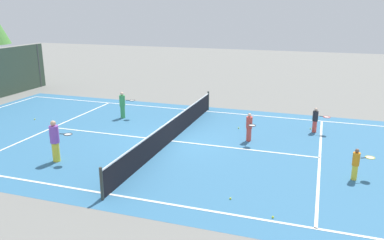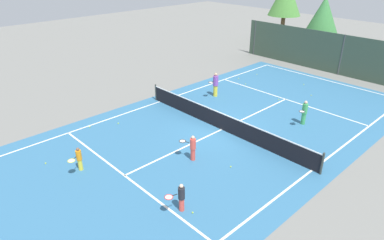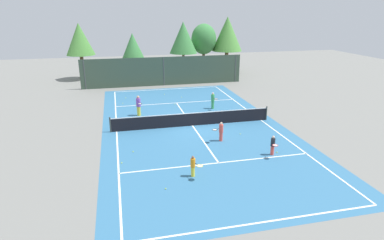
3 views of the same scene
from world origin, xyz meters
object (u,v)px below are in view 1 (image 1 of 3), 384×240
object	(u,v)px
tennis_ball_3	(179,114)
tennis_ball_11	(239,128)
player_2	(356,163)
tennis_ball_10	(57,129)
player_0	(55,141)
tennis_ball_8	(273,217)
player_4	(249,127)
player_1	(123,105)
tennis_ball_6	(311,129)
tennis_ball_0	(230,198)
tennis_ball_1	(35,119)
tennis_ball_5	(125,162)
player_3	(316,120)

from	to	relation	value
tennis_ball_3	tennis_ball_11	bearing A→B (deg)	-111.52
player_2	tennis_ball_10	bearing A→B (deg)	83.67
player_0	tennis_ball_8	distance (m)	8.79
player_4	tennis_ball_8	bearing A→B (deg)	-163.49
player_4	tennis_ball_10	xyz separation A→B (m)	(-1.35, 9.28, -0.64)
player_1	player_2	world-z (taller)	player_1
tennis_ball_6	tennis_ball_8	size ratio (longest dim) A/B	1.00
tennis_ball_0	tennis_ball_10	size ratio (longest dim) A/B	1.00
tennis_ball_1	player_0	bearing A→B (deg)	-133.04
player_2	tennis_ball_3	xyz separation A→B (m)	(6.03, 8.85, -0.57)
player_4	tennis_ball_6	bearing A→B (deg)	-43.40
player_0	player_4	world-z (taller)	player_0
tennis_ball_11	tennis_ball_6	bearing A→B (deg)	-73.04
tennis_ball_5	tennis_ball_6	bearing A→B (deg)	-44.26
tennis_ball_5	tennis_ball_1	bearing A→B (deg)	62.74
player_0	tennis_ball_10	bearing A→B (deg)	37.06
tennis_ball_0	player_4	bearing A→B (deg)	4.89
tennis_ball_3	tennis_ball_8	distance (m)	11.56
tennis_ball_5	tennis_ball_11	distance (m)	6.64
tennis_ball_11	tennis_ball_10	bearing A→B (deg)	109.81
player_1	player_4	xyz separation A→B (m)	(-1.62, -7.21, -0.07)
player_0	player_3	xyz separation A→B (m)	(7.08, -9.48, -0.23)
tennis_ball_10	player_2	bearing A→B (deg)	-96.33
player_0	tennis_ball_1	bearing A→B (deg)	46.96
tennis_ball_0	tennis_ball_3	size ratio (longest dim) A/B	1.00
player_2	tennis_ball_3	distance (m)	10.73
player_2	tennis_ball_11	bearing A→B (deg)	48.29
tennis_ball_6	player_2	bearing A→B (deg)	-162.99
tennis_ball_0	player_1	bearing A→B (deg)	46.42
tennis_ball_1	tennis_ball_8	distance (m)	14.78
player_3	tennis_ball_5	world-z (taller)	player_3
player_1	player_4	bearing A→B (deg)	-102.68
player_3	tennis_ball_1	distance (m)	14.56
tennis_ball_0	tennis_ball_10	distance (m)	10.69
tennis_ball_3	tennis_ball_11	distance (m)	4.03
player_2	tennis_ball_6	xyz separation A→B (m)	(5.59, 1.71, -0.57)
player_2	tennis_ball_5	xyz separation A→B (m)	(-1.24, 8.36, -0.57)
player_2	tennis_ball_1	world-z (taller)	player_2
tennis_ball_8	tennis_ball_11	bearing A→B (deg)	18.54
player_1	tennis_ball_6	xyz separation A→B (m)	(1.11, -9.79, -0.71)
player_0	player_1	world-z (taller)	player_0
player_1	tennis_ball_6	size ratio (longest dim) A/B	21.77
player_4	tennis_ball_3	bearing A→B (deg)	55.23
tennis_ball_0	tennis_ball_8	size ratio (longest dim) A/B	1.00
player_4	tennis_ball_11	xyz separation A→B (m)	(1.69, 0.82, -0.64)
tennis_ball_11	player_2	bearing A→B (deg)	-131.71
tennis_ball_10	tennis_ball_0	bearing A→B (deg)	-114.01
tennis_ball_10	player_4	bearing A→B (deg)	-81.69
player_1	player_2	distance (m)	12.34
player_0	tennis_ball_0	bearing A→B (deg)	-97.35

